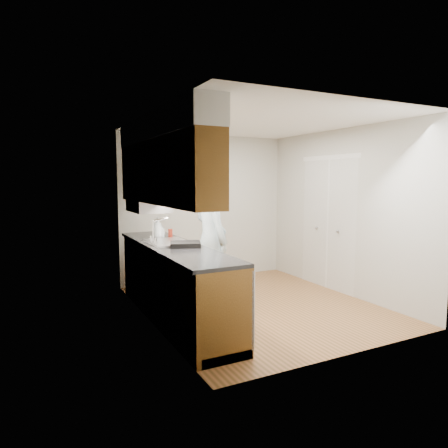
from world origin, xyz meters
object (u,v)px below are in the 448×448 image
Objects in this scene: soap_bottle_b at (161,231)px; dish_rack at (185,244)px; person at (211,230)px; soap_bottle_a at (158,227)px; soap_bottle_c at (161,231)px; steel_can at (162,233)px; soda_can at (170,233)px.

soap_bottle_b reaches higher than dish_rack.
soap_bottle_a is (-0.57, 0.51, 0.02)m from person.
person reaches higher than soap_bottle_a.
soap_bottle_b is 1.19× the size of soap_bottle_c.
dish_rack is at bearing -85.14° from soap_bottle_a.
steel_can is at bearing -94.70° from soap_bottle_c.
soap_bottle_b reaches higher than soda_can.
soda_can reaches higher than dish_rack.
person is 11.55× the size of soap_bottle_b.
soap_bottle_c is 0.98m from dish_rack.
person is 13.77× the size of soap_bottle_c.
soap_bottle_a reaches higher than steel_can.
soap_bottle_a is at bearing 114.71° from dish_rack.
person reaches higher than soda_can.
steel_can is at bearing 162.31° from soda_can.
person is 0.76m from soap_bottle_a.
soap_bottle_a is 1.88× the size of soap_bottle_c.
person is at bearing 55.24° from dish_rack.
soap_bottle_c is 0.09m from steel_can.
soap_bottle_a is 2.72× the size of steel_can.
soda_can reaches higher than steel_can.
soap_bottle_b is at bearing 32.23° from soap_bottle_a.
steel_can is (-0.01, -0.09, -0.02)m from soap_bottle_c.
steel_can is (0.01, -0.01, -0.04)m from soap_bottle_b.
soda_can is at bearing 102.58° from dish_rack.
soda_can is (-0.38, 0.50, -0.07)m from person.
soap_bottle_b is at bearing 160.67° from soda_can.
soda_can is 1.06× the size of steel_can.
soap_bottle_b is (-0.50, 0.55, -0.03)m from person.
soap_bottle_a is 0.87m from dish_rack.
soap_bottle_a is at bearing 179.67° from soda_can.
soap_bottle_b is 0.13m from soda_can.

